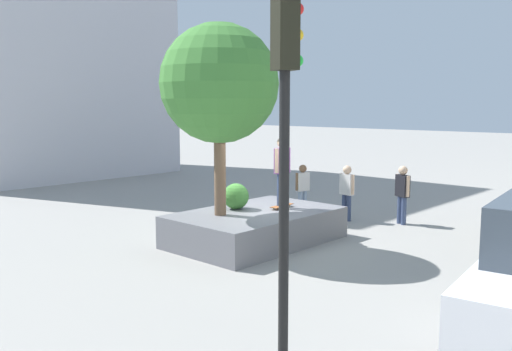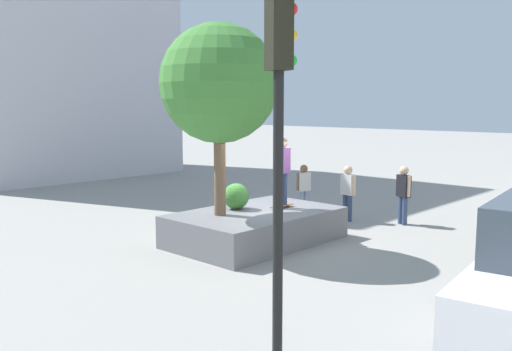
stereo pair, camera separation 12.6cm
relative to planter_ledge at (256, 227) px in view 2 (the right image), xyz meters
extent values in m
plane|color=gray|center=(-0.26, 0.02, -0.39)|extent=(120.00, 120.00, 0.00)
cube|color=slate|center=(0.00, 0.00, 0.00)|extent=(4.17, 2.66, 0.79)
cylinder|color=brown|center=(0.91, -0.33, 1.57)|extent=(0.28, 0.28, 2.36)
sphere|color=#3D7A33|center=(0.91, -0.33, 3.53)|extent=(2.81, 2.81, 2.81)
sphere|color=#3D7A33|center=(0.12, -0.58, 0.72)|extent=(0.66, 0.66, 0.66)
cube|color=brown|center=(-0.77, 0.19, 0.46)|extent=(0.82, 0.30, 0.02)
sphere|color=beige|center=(-1.02, 0.08, 0.42)|extent=(0.06, 0.06, 0.06)
sphere|color=beige|center=(-1.04, 0.24, 0.42)|extent=(0.06, 0.06, 0.06)
sphere|color=beige|center=(-0.51, 0.14, 0.42)|extent=(0.06, 0.06, 0.06)
sphere|color=beige|center=(-0.53, 0.31, 0.42)|extent=(0.06, 0.06, 0.06)
cylinder|color=navy|center=(-0.68, 0.20, 0.88)|extent=(0.15, 0.15, 0.83)
cylinder|color=navy|center=(-0.87, 0.18, 0.88)|extent=(0.15, 0.15, 0.83)
cube|color=#8C4C99|center=(-0.77, 0.19, 1.62)|extent=(0.49, 0.25, 0.65)
cylinder|color=#D8AD8C|center=(-0.53, 0.22, 1.64)|extent=(0.10, 0.10, 0.61)
cylinder|color=#D8AD8C|center=(-1.02, 0.16, 1.64)|extent=(0.10, 0.10, 0.61)
sphere|color=#D8AD8C|center=(-0.77, 0.19, 2.08)|extent=(0.27, 0.27, 0.27)
cylinder|color=black|center=(3.26, 6.47, -0.01)|extent=(0.80, 0.33, 0.77)
cylinder|color=black|center=(0.38, 6.09, -0.01)|extent=(0.80, 0.33, 0.77)
cylinder|color=black|center=(5.08, 5.12, 1.50)|extent=(0.12, 0.12, 3.80)
cube|color=black|center=(5.08, 5.12, 3.83)|extent=(0.34, 0.36, 0.85)
sphere|color=red|center=(4.95, 5.18, 4.07)|extent=(0.14, 0.14, 0.14)
sphere|color=gold|center=(4.95, 5.18, 3.79)|extent=(0.14, 0.14, 0.14)
sphere|color=green|center=(4.95, 5.18, 3.51)|extent=(0.14, 0.14, 0.14)
cylinder|color=navy|center=(-3.74, 0.13, 0.00)|extent=(0.14, 0.14, 0.78)
cylinder|color=navy|center=(-3.71, 0.32, 0.00)|extent=(0.14, 0.14, 0.78)
cube|color=silver|center=(-3.73, 0.22, 0.70)|extent=(0.27, 0.47, 0.61)
cylinder|color=#D8AD8C|center=(-3.77, 0.00, 0.71)|extent=(0.10, 0.10, 0.58)
cylinder|color=#D8AD8C|center=(-3.68, 0.45, 0.71)|extent=(0.10, 0.10, 0.58)
sphere|color=#D8AD8C|center=(-3.73, 0.22, 1.13)|extent=(0.26, 0.26, 0.26)
cylinder|color=navy|center=(-4.36, 1.75, 0.01)|extent=(0.15, 0.15, 0.80)
cylinder|color=navy|center=(-4.44, 1.58, 0.01)|extent=(0.15, 0.15, 0.80)
cube|color=black|center=(-4.40, 1.67, 0.72)|extent=(0.37, 0.49, 0.63)
cylinder|color=#D8AD8C|center=(-4.30, 1.88, 0.74)|extent=(0.10, 0.10, 0.59)
cylinder|color=#D8AD8C|center=(-4.50, 1.45, 0.74)|extent=(0.10, 0.10, 0.59)
sphere|color=#D8AD8C|center=(-4.40, 1.67, 1.17)|extent=(0.26, 0.26, 0.26)
cylinder|color=#8C9EB7|center=(-3.50, -1.34, -0.02)|extent=(0.14, 0.14, 0.75)
cylinder|color=#8C9EB7|center=(-3.67, -1.29, -0.02)|extent=(0.14, 0.14, 0.75)
cube|color=silver|center=(-3.59, -1.32, 0.64)|extent=(0.45, 0.29, 0.58)
cylinder|color=brown|center=(-3.38, -1.38, 0.66)|extent=(0.09, 0.09, 0.55)
cylinder|color=brown|center=(-3.80, -1.26, 0.66)|extent=(0.09, 0.09, 0.55)
sphere|color=brown|center=(-3.59, -1.32, 1.06)|extent=(0.24, 0.24, 0.24)
camera|label=1|loc=(9.83, 9.05, 3.02)|focal=38.31mm
camera|label=2|loc=(9.74, 9.14, 3.02)|focal=38.31mm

